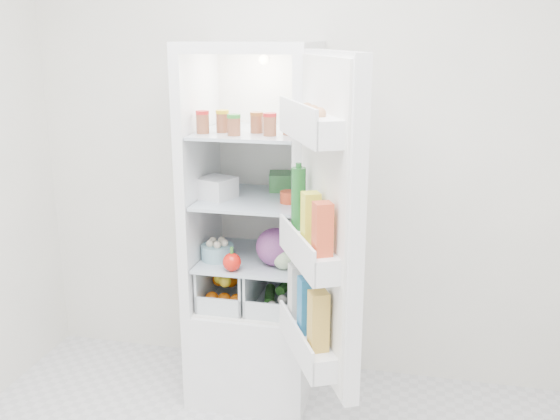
% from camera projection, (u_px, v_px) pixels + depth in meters
% --- Properties ---
extents(room_walls, '(3.02, 3.02, 2.61)m').
position_uv_depth(room_walls, '(210.00, 122.00, 1.77)').
color(room_walls, white).
rests_on(room_walls, ground).
extents(refrigerator, '(0.60, 0.60, 1.80)m').
position_uv_depth(refrigerator, '(257.00, 267.00, 3.24)').
color(refrigerator, white).
rests_on(refrigerator, ground).
extents(shelf_low, '(0.49, 0.53, 0.01)m').
position_uv_depth(shelf_low, '(254.00, 258.00, 3.16)').
color(shelf_low, silver).
rests_on(shelf_low, refrigerator).
extents(shelf_mid, '(0.49, 0.53, 0.02)m').
position_uv_depth(shelf_mid, '(253.00, 199.00, 3.07)').
color(shelf_mid, silver).
rests_on(shelf_mid, refrigerator).
extents(shelf_top, '(0.49, 0.53, 0.02)m').
position_uv_depth(shelf_top, '(252.00, 132.00, 2.98)').
color(shelf_top, silver).
rests_on(shelf_top, refrigerator).
extents(crisper_left, '(0.23, 0.46, 0.22)m').
position_uv_depth(crisper_left, '(231.00, 280.00, 3.22)').
color(crisper_left, silver).
rests_on(crisper_left, refrigerator).
extents(crisper_right, '(0.23, 0.46, 0.22)m').
position_uv_depth(crisper_right, '(277.00, 284.00, 3.17)').
color(crisper_right, silver).
rests_on(crisper_right, refrigerator).
extents(condiment_jars, '(0.46, 0.16, 0.08)m').
position_uv_depth(condiment_jars, '(246.00, 125.00, 2.86)').
color(condiment_jars, '#B21919').
rests_on(condiment_jars, shelf_top).
extents(squeeze_bottle, '(0.05, 0.05, 0.17)m').
position_uv_depth(squeeze_bottle, '(301.00, 111.00, 3.04)').
color(squeeze_bottle, silver).
rests_on(squeeze_bottle, shelf_top).
extents(tub_white, '(0.20, 0.20, 0.10)m').
position_uv_depth(tub_white, '(217.00, 188.00, 3.04)').
color(tub_white, silver).
rests_on(tub_white, shelf_mid).
extents(tin_red, '(0.10, 0.10, 0.06)m').
position_uv_depth(tin_red, '(289.00, 197.00, 2.96)').
color(tin_red, red).
rests_on(tin_red, shelf_mid).
extents(tub_green, '(0.14, 0.17, 0.09)m').
position_uv_depth(tub_green, '(280.00, 181.00, 3.21)').
color(tub_green, '#3C8642').
rests_on(tub_green, shelf_mid).
extents(red_cabbage, '(0.18, 0.18, 0.18)m').
position_uv_depth(red_cabbage, '(275.00, 247.00, 3.02)').
color(red_cabbage, '#491B4F').
rests_on(red_cabbage, shelf_low).
extents(bell_pepper, '(0.09, 0.09, 0.09)m').
position_uv_depth(bell_pepper, '(232.00, 262.00, 2.95)').
color(bell_pepper, red).
rests_on(bell_pepper, shelf_low).
extents(mushroom_bowl, '(0.18, 0.18, 0.08)m').
position_uv_depth(mushroom_bowl, '(217.00, 252.00, 3.11)').
color(mushroom_bowl, '#7CADB9').
rests_on(mushroom_bowl, shelf_low).
extents(salad_bag, '(0.10, 0.10, 0.10)m').
position_uv_depth(salad_bag, '(284.00, 259.00, 2.97)').
color(salad_bag, '#A6C392').
rests_on(salad_bag, shelf_low).
extents(citrus_pile, '(0.20, 0.24, 0.16)m').
position_uv_depth(citrus_pile, '(226.00, 288.00, 3.17)').
color(citrus_pile, orange).
rests_on(citrus_pile, refrigerator).
extents(veg_pile, '(0.16, 0.30, 0.10)m').
position_uv_depth(veg_pile, '(278.00, 292.00, 3.18)').
color(veg_pile, '#1C4C19').
rests_on(veg_pile, refrigerator).
extents(fridge_door, '(0.40, 0.57, 1.30)m').
position_uv_depth(fridge_door, '(323.00, 229.00, 2.46)').
color(fridge_door, white).
rests_on(fridge_door, refrigerator).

